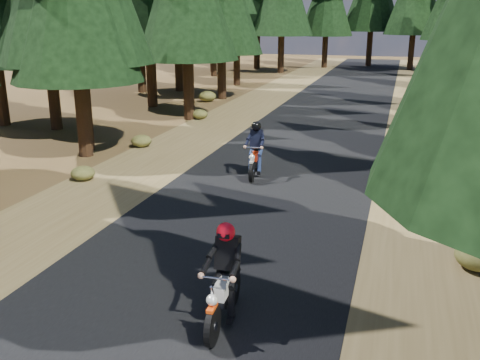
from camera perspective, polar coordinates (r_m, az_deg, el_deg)
name	(u,v)px	position (r m, az deg, el deg)	size (l,w,h in m)	color
ground	(220,247)	(11.86, -2.12, -7.14)	(120.00, 120.00, 0.00)	#443118
road	(273,182)	(16.37, 3.56, -0.20)	(6.00, 100.00, 0.01)	black
shoulder_l	(137,170)	(17.94, -10.88, 1.07)	(3.20, 100.00, 0.01)	brown
shoulder_r	(432,196)	(16.01, 19.79, -1.63)	(3.20, 100.00, 0.01)	brown
understory_shrubs	(342,149)	(19.60, 10.85, 3.23)	(15.79, 31.07, 0.62)	#474C1E
rider_lead	(223,292)	(8.87, -1.78, -11.88)	(0.67, 1.94, 1.71)	silver
rider_follow	(255,159)	(16.76, 1.62, 2.29)	(0.79, 1.99, 1.73)	#971F0A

